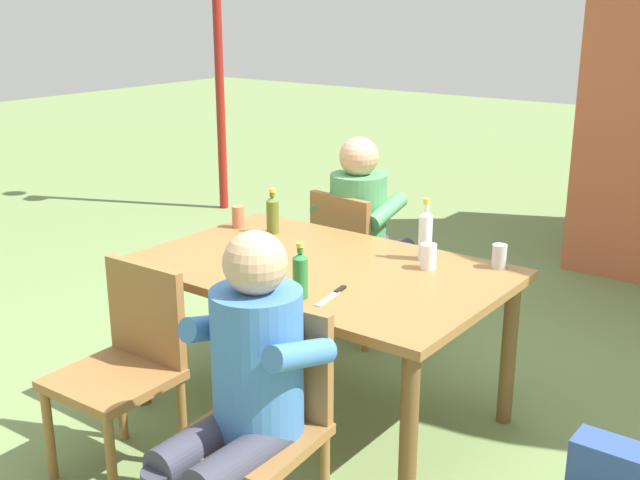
{
  "coord_description": "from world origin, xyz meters",
  "views": [
    {
      "loc": [
        2.02,
        -2.71,
        1.91
      ],
      "look_at": [
        0.0,
        0.0,
        0.87
      ],
      "focal_mm": 44.1,
      "sensor_mm": 36.0,
      "label": 1
    }
  ],
  "objects_px": {
    "person_in_plaid_shirt": "(243,384)",
    "bottle_green": "(300,274)",
    "cup_steel": "(499,256)",
    "cup_white": "(428,257)",
    "chair_near_left": "(127,359)",
    "cup_terracotta": "(238,217)",
    "bottle_clear": "(425,233)",
    "chair_far_left": "(353,257)",
    "person_in_white_shirt": "(365,225)",
    "table_knife": "(333,294)",
    "dining_table": "(320,282)",
    "chair_near_right": "(263,414)",
    "bottle_olive": "(273,214)"
  },
  "relations": [
    {
      "from": "cup_steel",
      "to": "cup_terracotta",
      "type": "bearing_deg",
      "value": -171.07
    },
    {
      "from": "person_in_white_shirt",
      "to": "person_in_plaid_shirt",
      "type": "height_order",
      "value": "same"
    },
    {
      "from": "chair_near_left",
      "to": "bottle_olive",
      "type": "xyz_separation_m",
      "value": [
        -0.13,
        1.09,
        0.36
      ]
    },
    {
      "from": "bottle_green",
      "to": "cup_terracotta",
      "type": "bearing_deg",
      "value": 145.85
    },
    {
      "from": "bottle_olive",
      "to": "cup_steel",
      "type": "distance_m",
      "value": 1.19
    },
    {
      "from": "bottle_clear",
      "to": "person_in_plaid_shirt",
      "type": "bearing_deg",
      "value": -88.52
    },
    {
      "from": "person_in_plaid_shirt",
      "to": "cup_steel",
      "type": "xyz_separation_m",
      "value": [
        0.3,
        1.39,
        0.15
      ]
    },
    {
      "from": "cup_terracotta",
      "to": "bottle_clear",
      "type": "bearing_deg",
      "value": 6.74
    },
    {
      "from": "chair_far_left",
      "to": "cup_terracotta",
      "type": "bearing_deg",
      "value": -119.26
    },
    {
      "from": "person_in_plaid_shirt",
      "to": "bottle_green",
      "type": "relative_size",
      "value": 5.04
    },
    {
      "from": "person_in_white_shirt",
      "to": "bottle_olive",
      "type": "xyz_separation_m",
      "value": [
        -0.13,
        -0.67,
        0.19
      ]
    },
    {
      "from": "chair_near_left",
      "to": "cup_terracotta",
      "type": "xyz_separation_m",
      "value": [
        -0.34,
        1.06,
        0.32
      ]
    },
    {
      "from": "chair_near_right",
      "to": "cup_steel",
      "type": "relative_size",
      "value": 7.93
    },
    {
      "from": "cup_steel",
      "to": "cup_white",
      "type": "relative_size",
      "value": 0.95
    },
    {
      "from": "cup_white",
      "to": "cup_terracotta",
      "type": "relative_size",
      "value": 0.99
    },
    {
      "from": "cup_steel",
      "to": "table_knife",
      "type": "height_order",
      "value": "cup_steel"
    },
    {
      "from": "bottle_olive",
      "to": "chair_far_left",
      "type": "bearing_deg",
      "value": 77.83
    },
    {
      "from": "person_in_white_shirt",
      "to": "dining_table",
      "type": "bearing_deg",
      "value": -68.36
    },
    {
      "from": "chair_near_right",
      "to": "chair_far_left",
      "type": "bearing_deg",
      "value": 114.25
    },
    {
      "from": "person_in_white_shirt",
      "to": "bottle_green",
      "type": "distance_m",
      "value": 1.43
    },
    {
      "from": "bottle_olive",
      "to": "cup_white",
      "type": "relative_size",
      "value": 2.04
    },
    {
      "from": "bottle_green",
      "to": "dining_table",
      "type": "bearing_deg",
      "value": 115.67
    },
    {
      "from": "chair_near_right",
      "to": "person_in_plaid_shirt",
      "type": "height_order",
      "value": "person_in_plaid_shirt"
    },
    {
      "from": "table_knife",
      "to": "chair_near_left",
      "type": "bearing_deg",
      "value": -139.23
    },
    {
      "from": "cup_terracotta",
      "to": "bottle_olive",
      "type": "bearing_deg",
      "value": 8.34
    },
    {
      "from": "cup_steel",
      "to": "cup_white",
      "type": "xyz_separation_m",
      "value": [
        -0.25,
        -0.2,
        0.0
      ]
    },
    {
      "from": "table_knife",
      "to": "dining_table",
      "type": "bearing_deg",
      "value": 134.9
    },
    {
      "from": "dining_table",
      "to": "cup_terracotta",
      "type": "height_order",
      "value": "cup_terracotta"
    },
    {
      "from": "bottle_green",
      "to": "table_knife",
      "type": "bearing_deg",
      "value": 46.74
    },
    {
      "from": "chair_far_left",
      "to": "cup_terracotta",
      "type": "distance_m",
      "value": 0.75
    },
    {
      "from": "bottle_clear",
      "to": "cup_steel",
      "type": "height_order",
      "value": "bottle_clear"
    },
    {
      "from": "chair_near_left",
      "to": "bottle_clear",
      "type": "distance_m",
      "value": 1.44
    },
    {
      "from": "person_in_white_shirt",
      "to": "cup_steel",
      "type": "distance_m",
      "value": 1.16
    },
    {
      "from": "cup_white",
      "to": "chair_near_left",
      "type": "bearing_deg",
      "value": -126.28
    },
    {
      "from": "table_knife",
      "to": "chair_near_right",
      "type": "bearing_deg",
      "value": -80.37
    },
    {
      "from": "person_in_plaid_shirt",
      "to": "cup_terracotta",
      "type": "relative_size",
      "value": 10.13
    },
    {
      "from": "cup_steel",
      "to": "cup_white",
      "type": "distance_m",
      "value": 0.32
    },
    {
      "from": "chair_near_right",
      "to": "table_knife",
      "type": "height_order",
      "value": "chair_near_right"
    },
    {
      "from": "bottle_green",
      "to": "person_in_plaid_shirt",
      "type": "bearing_deg",
      "value": -71.13
    },
    {
      "from": "person_in_white_shirt",
      "to": "cup_terracotta",
      "type": "distance_m",
      "value": 0.8
    },
    {
      "from": "chair_near_left",
      "to": "person_in_plaid_shirt",
      "type": "bearing_deg",
      "value": -8.33
    },
    {
      "from": "dining_table",
      "to": "chair_far_left",
      "type": "distance_m",
      "value": 0.93
    },
    {
      "from": "chair_far_left",
      "to": "person_in_white_shirt",
      "type": "bearing_deg",
      "value": 85.15
    },
    {
      "from": "bottle_clear",
      "to": "cup_steel",
      "type": "bearing_deg",
      "value": 15.76
    },
    {
      "from": "chair_near_right",
      "to": "chair_near_left",
      "type": "distance_m",
      "value": 0.74
    },
    {
      "from": "chair_near_left",
      "to": "person_in_plaid_shirt",
      "type": "relative_size",
      "value": 0.74
    },
    {
      "from": "chair_near_left",
      "to": "person_in_white_shirt",
      "type": "height_order",
      "value": "person_in_white_shirt"
    },
    {
      "from": "cup_terracotta",
      "to": "person_in_plaid_shirt",
      "type": "bearing_deg",
      "value": -47.18
    },
    {
      "from": "bottle_clear",
      "to": "cup_white",
      "type": "relative_size",
      "value": 2.52
    },
    {
      "from": "cup_white",
      "to": "table_knife",
      "type": "bearing_deg",
      "value": -105.7
    }
  ]
}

